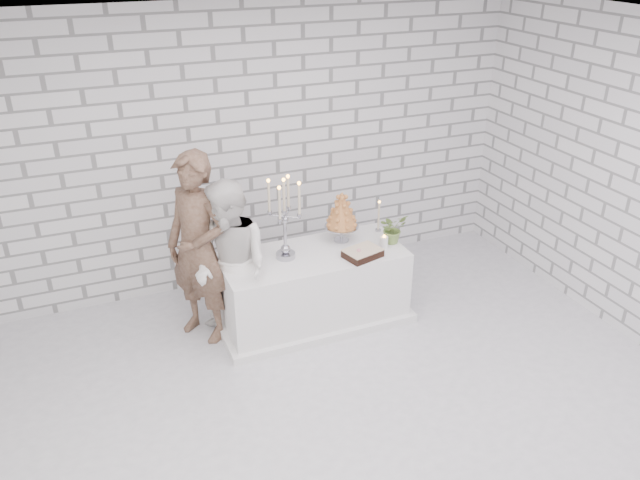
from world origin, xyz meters
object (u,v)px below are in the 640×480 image
(croquembouche, at_px, (342,217))
(candelabra, at_px, (285,219))
(bride, at_px, (231,266))
(cake_table, at_px, (313,287))
(groom, at_px, (198,249))

(croquembouche, bearing_deg, candelabra, -168.89)
(candelabra, bearing_deg, bride, -172.26)
(cake_table, xyz_separation_m, candelabra, (-0.27, 0.03, 0.78))
(cake_table, xyz_separation_m, groom, (-1.07, 0.17, 0.56))
(candelabra, bearing_deg, croquembouche, 11.11)
(groom, bearing_deg, croquembouche, 52.84)
(bride, relative_size, candelabra, 1.99)
(croquembouche, bearing_deg, groom, 179.33)
(bride, bearing_deg, croquembouche, 73.56)
(croquembouche, bearing_deg, bride, -170.44)
(cake_table, bearing_deg, croquembouche, 22.58)
(bride, bearing_deg, cake_table, 67.13)
(cake_table, xyz_separation_m, croquembouche, (0.38, 0.16, 0.64))
(groom, xyz_separation_m, candelabra, (0.80, -0.14, 0.22))
(bride, bearing_deg, groom, -157.13)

